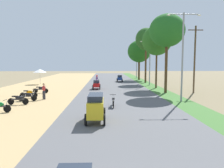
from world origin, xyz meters
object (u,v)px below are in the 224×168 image
at_px(motorbike_ahead_second, 113,101).
at_px(car_van_yellow, 96,106).
at_px(parked_motorbike_sixth, 41,89).
at_px(vendor_umbrella, 40,71).
at_px(pedestrian_on_shoulder, 44,90).
at_px(car_hatchback_blue, 120,78).
at_px(motorbike_ahead_third, 97,81).
at_px(median_tree_second, 157,41).
at_px(parked_motorbike_fourth, 28,96).
at_px(parked_motorbike_third, 18,99).
at_px(median_tree_fourth, 139,51).
at_px(parked_motorbike_fifth, 29,93).
at_px(median_tree_nearest, 167,31).
at_px(median_tree_third, 146,39).
at_px(streetlamp_mid, 150,59).
at_px(streetlamp_far, 137,58).
at_px(utility_pole_near, 195,58).
at_px(streetlamp_near, 183,51).
at_px(car_hatchback_red, 97,84).

bearing_deg(motorbike_ahead_second, car_van_yellow, -105.46).
height_order(parked_motorbike_sixth, vendor_umbrella, vendor_umbrella).
distance_m(parked_motorbike_sixth, pedestrian_on_shoulder, 4.79).
relative_size(car_hatchback_blue, motorbike_ahead_third, 1.11).
bearing_deg(parked_motorbike_sixth, median_tree_second, 17.98).
height_order(parked_motorbike_fourth, motorbike_ahead_second, motorbike_ahead_second).
relative_size(parked_motorbike_third, parked_motorbike_fourth, 1.00).
distance_m(median_tree_fourth, motorbike_ahead_third, 14.82).
bearing_deg(parked_motorbike_sixth, parked_motorbike_third, -88.72).
relative_size(parked_motorbike_fifth, median_tree_second, 0.20).
height_order(parked_motorbike_sixth, median_tree_nearest, median_tree_nearest).
xyz_separation_m(median_tree_third, car_hatchback_blue, (-4.56, 1.95, -7.06)).
xyz_separation_m(median_tree_fourth, streetlamp_mid, (0.07, -10.63, -1.75)).
relative_size(parked_motorbike_third, car_hatchback_blue, 0.90).
xyz_separation_m(parked_motorbike_third, median_tree_second, (14.80, 11.98, 6.20)).
distance_m(streetlamp_far, utility_pole_near, 23.70).
bearing_deg(median_tree_third, utility_pole_near, -75.09).
relative_size(median_tree_nearest, streetlamp_near, 1.14).
xyz_separation_m(parked_motorbike_sixth, pedestrian_on_shoulder, (1.62, -4.49, 0.41)).
relative_size(parked_motorbike_fifth, parked_motorbike_sixth, 1.00).
height_order(streetlamp_far, utility_pole_near, streetlamp_far).
distance_m(vendor_umbrella, streetlamp_mid, 18.37).
bearing_deg(parked_motorbike_third, streetlamp_near, 4.59).
bearing_deg(car_van_yellow, vendor_umbrella, 113.60).
distance_m(streetlamp_near, utility_pole_near, 7.03).
bearing_deg(streetlamp_far, parked_motorbike_fifth, -119.16).
xyz_separation_m(streetlamp_near, car_hatchback_red, (-8.34, 9.63, -3.99)).
distance_m(median_tree_fourth, streetlamp_far, 4.27).
bearing_deg(car_van_yellow, streetlamp_mid, 70.28).
distance_m(car_van_yellow, car_hatchback_red, 16.50).
height_order(median_tree_nearest, motorbike_ahead_second, median_tree_nearest).
distance_m(median_tree_fourth, streetlamp_mid, 10.77).
bearing_deg(parked_motorbike_fourth, median_tree_fourth, 59.75).
distance_m(vendor_umbrella, motorbike_ahead_third, 10.14).
bearing_deg(median_tree_fourth, streetlamp_mid, -89.65).
xyz_separation_m(parked_motorbike_fourth, motorbike_ahead_second, (8.00, -2.98, 0.02)).
xyz_separation_m(median_tree_nearest, streetlamp_mid, (-0.13, 8.94, -3.17)).
xyz_separation_m(median_tree_nearest, median_tree_third, (0.03, 13.28, 0.41)).
bearing_deg(vendor_umbrella, parked_motorbike_fourth, -77.47).
bearing_deg(streetlamp_mid, median_tree_third, 87.99).
height_order(parked_motorbike_sixth, median_tree_fourth, median_tree_fourth).
xyz_separation_m(vendor_umbrella, median_tree_third, (18.29, 2.11, 5.50)).
height_order(median_tree_third, streetlamp_near, median_tree_third).
xyz_separation_m(median_tree_nearest, streetlamp_near, (-0.13, -5.78, -2.66)).
relative_size(pedestrian_on_shoulder, utility_pole_near, 0.20).
height_order(median_tree_third, car_van_yellow, median_tree_third).
height_order(utility_pole_near, car_hatchback_blue, utility_pole_near).
bearing_deg(utility_pole_near, motorbike_ahead_third, 145.62).
distance_m(parked_motorbike_sixth, motorbike_ahead_second, 11.78).
height_order(streetlamp_mid, car_hatchback_blue, streetlamp_mid).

